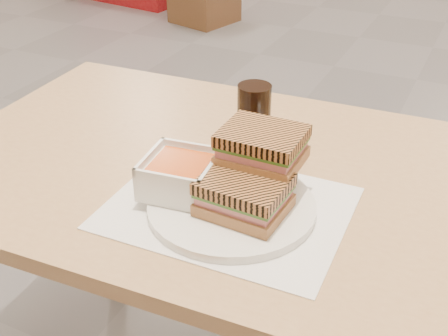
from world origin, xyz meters
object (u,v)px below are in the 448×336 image
at_px(panini_lower, 244,194).
at_px(cola_glass, 254,119).
at_px(main_table, 252,223).
at_px(soup_bowl, 180,176).
at_px(plate, 232,206).

xyz_separation_m(panini_lower, cola_glass, (-0.07, 0.21, 0.02)).
relative_size(main_table, cola_glass, 9.22).
height_order(soup_bowl, panini_lower, soup_bowl).
bearing_deg(plate, panini_lower, -22.47).
bearing_deg(plate, cola_glass, 103.63).
distance_m(soup_bowl, cola_glass, 0.21).
bearing_deg(plate, soup_bowl, -178.05).
xyz_separation_m(plate, soup_bowl, (-0.09, -0.00, 0.03)).
bearing_deg(cola_glass, soup_bowl, -102.01).
bearing_deg(cola_glass, panini_lower, -70.46).
bearing_deg(cola_glass, plate, -76.37).
xyz_separation_m(main_table, cola_glass, (-0.03, 0.07, 0.18)).
relative_size(soup_bowl, panini_lower, 0.92).
xyz_separation_m(main_table, panini_lower, (0.04, -0.14, 0.16)).
bearing_deg(main_table, cola_glass, 113.84).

